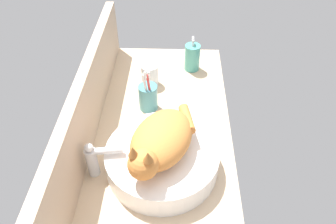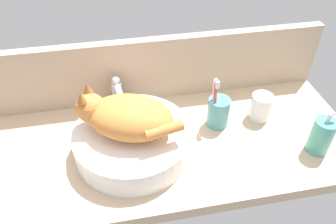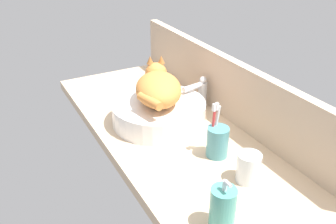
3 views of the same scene
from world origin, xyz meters
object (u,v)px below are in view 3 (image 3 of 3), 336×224
at_px(cat, 158,87).
at_px(water_glass, 248,169).
at_px(soap_dispenser, 223,208).
at_px(sink_basin, 159,112).
at_px(toothbrush_cup, 217,141).
at_px(faucet, 200,92).

bearing_deg(cat, water_glass, 8.46).
height_order(soap_dispenser, water_glass, soap_dispenser).
bearing_deg(sink_basin, toothbrush_cup, 12.99).
height_order(faucet, soap_dispenser, soap_dispenser).
relative_size(cat, soap_dispenser, 1.99).
bearing_deg(sink_basin, faucet, 97.64).
xyz_separation_m(cat, water_glass, (0.46, 0.07, -0.10)).
xyz_separation_m(cat, toothbrush_cup, (0.31, 0.06, -0.09)).
height_order(cat, water_glass, cat).
bearing_deg(toothbrush_cup, faucet, 156.70).
bearing_deg(faucet, water_glass, -15.57).
bearing_deg(cat, toothbrush_cup, 11.66).
distance_m(cat, water_glass, 0.48).
bearing_deg(faucet, sink_basin, -82.36).
bearing_deg(toothbrush_cup, sink_basin, -167.01).
relative_size(faucet, soap_dispenser, 0.89).
relative_size(faucet, water_glass, 1.45).
height_order(cat, toothbrush_cup, cat).
relative_size(sink_basin, faucet, 2.64).
bearing_deg(cat, soap_dispenser, -10.81).
bearing_deg(faucet, cat, -85.84).
bearing_deg(water_glass, sink_basin, -170.74).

